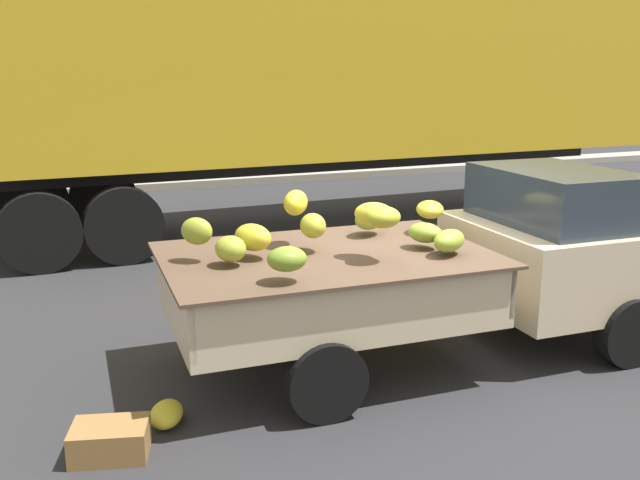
# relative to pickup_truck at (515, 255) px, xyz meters

# --- Properties ---
(ground) EXTENTS (220.00, 220.00, 0.00)m
(ground) POSITION_rel_pickup_truck_xyz_m (-1.03, 0.12, -0.89)
(ground) COLOR #28282B
(curb_strip) EXTENTS (80.00, 0.80, 0.16)m
(curb_strip) POSITION_rel_pickup_truck_xyz_m (-1.03, 10.58, -0.81)
(curb_strip) COLOR gray
(curb_strip) RESTS_ON ground
(pickup_truck) EXTENTS (4.99, 2.00, 1.70)m
(pickup_truck) POSITION_rel_pickup_truck_xyz_m (0.00, 0.00, 0.00)
(pickup_truck) COLOR #CCB793
(pickup_truck) RESTS_ON ground
(semi_trailer) EXTENTS (12.07, 2.94, 3.95)m
(semi_trailer) POSITION_rel_pickup_truck_xyz_m (0.29, 5.65, 1.65)
(semi_trailer) COLOR gold
(semi_trailer) RESTS_ON ground
(fallen_banana_bunch_near_tailgate) EXTENTS (0.36, 0.43, 0.18)m
(fallen_banana_bunch_near_tailgate) POSITION_rel_pickup_truck_xyz_m (-3.44, -0.40, -0.80)
(fallen_banana_bunch_near_tailgate) COLOR yellow
(fallen_banana_bunch_near_tailgate) RESTS_ON ground
(produce_crate) EXTENTS (0.60, 0.48, 0.23)m
(produce_crate) POSITION_rel_pickup_truck_xyz_m (-3.88, -0.69, -0.77)
(produce_crate) COLOR olive
(produce_crate) RESTS_ON ground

